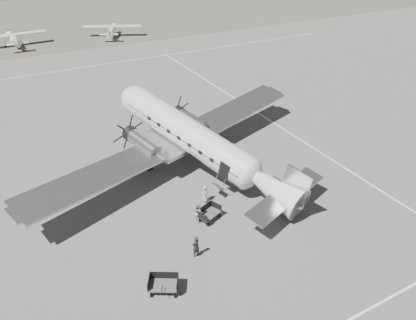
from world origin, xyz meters
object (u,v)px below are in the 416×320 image
(baggage_cart_far, at_px, (163,285))
(ground_crew, at_px, (196,246))
(light_plane_right, at_px, (112,31))
(baggage_cart_near, at_px, (209,214))
(passenger, at_px, (205,194))
(light_plane_left, at_px, (13,40))
(dc3_airliner, at_px, (197,142))
(ramp_agent, at_px, (199,212))

(baggage_cart_far, bearing_deg, ground_crew, 59.73)
(light_plane_right, relative_size, baggage_cart_near, 6.05)
(passenger, bearing_deg, light_plane_left, 1.20)
(baggage_cart_near, bearing_deg, dc3_airliner, 47.46)
(light_plane_right, bearing_deg, baggage_cart_far, -79.71)
(light_plane_left, relative_size, baggage_cart_far, 6.21)
(baggage_cart_far, xyz_separation_m, ground_crew, (3.14, 1.80, 0.30))
(dc3_airliner, relative_size, ground_crew, 18.81)
(light_plane_left, relative_size, baggage_cart_near, 6.37)
(passenger, bearing_deg, ramp_agent, 134.29)
(light_plane_left, height_order, baggage_cart_far, light_plane_left)
(passenger, bearing_deg, dc3_airliner, -26.84)
(light_plane_left, xyz_separation_m, baggage_cart_near, (7.50, -60.12, -0.70))
(dc3_airliner, bearing_deg, baggage_cart_near, -129.60)
(baggage_cart_near, bearing_deg, light_plane_right, 57.43)
(light_plane_left, height_order, ramp_agent, light_plane_left)
(baggage_cart_near, relative_size, passenger, 1.25)
(baggage_cart_near, distance_m, ground_crew, 4.06)
(dc3_airliner, height_order, baggage_cart_far, dc3_airliner)
(baggage_cart_far, xyz_separation_m, passenger, (6.61, 7.01, 0.20))
(light_plane_left, bearing_deg, passenger, -85.38)
(light_plane_left, xyz_separation_m, passenger, (8.30, -57.95, -0.49))
(ramp_agent, height_order, passenger, ramp_agent)
(light_plane_left, relative_size, passenger, 7.97)
(light_plane_left, height_order, light_plane_right, light_plane_left)
(dc3_airliner, relative_size, baggage_cart_far, 16.47)
(passenger, bearing_deg, baggage_cart_near, 152.89)
(ground_crew, bearing_deg, light_plane_right, -116.56)
(dc3_airliner, bearing_deg, light_plane_right, 61.69)
(ground_crew, relative_size, ramp_agent, 1.02)
(dc3_airliner, bearing_deg, ground_crew, -137.38)
(passenger, bearing_deg, light_plane_right, -16.55)
(ground_crew, bearing_deg, passenger, -138.31)
(baggage_cart_near, relative_size, ground_crew, 1.11)
(light_plane_right, bearing_deg, dc3_airliner, -74.12)
(light_plane_left, relative_size, light_plane_right, 1.05)
(baggage_cart_near, bearing_deg, ramp_agent, 140.88)
(light_plane_right, relative_size, ramp_agent, 6.85)
(dc3_airliner, distance_m, baggage_cart_far, 14.29)
(ramp_agent, bearing_deg, light_plane_left, 12.63)
(dc3_airliner, height_order, light_plane_left, dc3_airliner)
(dc3_airliner, distance_m, ramp_agent, 7.44)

